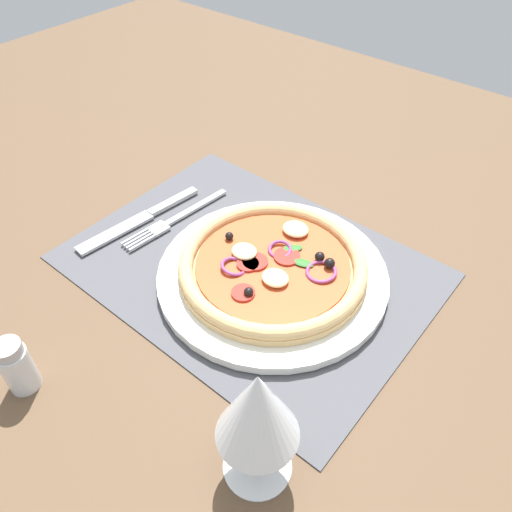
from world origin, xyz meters
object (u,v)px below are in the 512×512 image
(plate, at_px, (271,276))
(pizza, at_px, (272,266))
(knife, at_px, (139,220))
(wine_glass, at_px, (258,411))
(pepper_shaker, at_px, (17,366))
(fork, at_px, (172,221))

(plate, xyz_separation_m, pizza, (0.00, -0.00, 0.02))
(pizza, height_order, knife, pizza)
(knife, xyz_separation_m, wine_glass, (-0.35, 0.17, 0.09))
(knife, distance_m, wine_glass, 0.40)
(wine_glass, relative_size, pepper_shaker, 2.22)
(knife, height_order, wine_glass, wine_glass)
(pizza, xyz_separation_m, pepper_shaker, (0.11, 0.28, 0.01))
(wine_glass, bearing_deg, pizza, -54.72)
(fork, bearing_deg, plate, 95.81)
(wine_glass, distance_m, pepper_shaker, 0.27)
(wine_glass, xyz_separation_m, pepper_shaker, (0.24, 0.09, -0.07))
(wine_glass, bearing_deg, knife, -24.97)
(plate, bearing_deg, pepper_shaker, 69.48)
(plate, distance_m, knife, 0.22)
(wine_glass, bearing_deg, plate, -54.65)
(pizza, xyz_separation_m, wine_glass, (-0.14, 0.20, 0.07))
(pizza, xyz_separation_m, knife, (0.22, 0.03, -0.02))
(pizza, bearing_deg, fork, 0.65)
(plate, distance_m, pizza, 0.02)
(pizza, bearing_deg, knife, 7.90)
(knife, bearing_deg, plate, 104.14)
(knife, bearing_deg, fork, 132.73)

